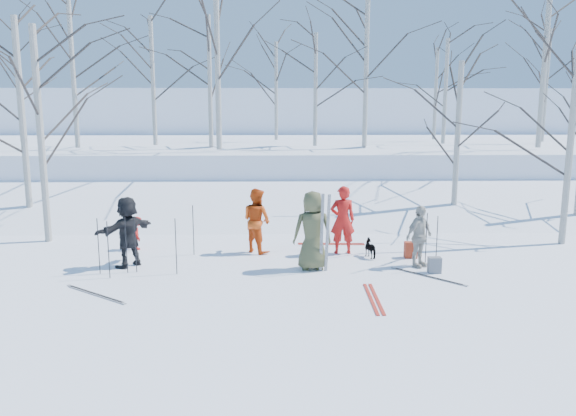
{
  "coord_description": "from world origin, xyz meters",
  "views": [
    {
      "loc": [
        -0.35,
        -12.81,
        3.91
      ],
      "look_at": [
        0.0,
        1.5,
        1.3
      ],
      "focal_mm": 35.0,
      "sensor_mm": 36.0,
      "label": 1
    }
  ],
  "objects_px": {
    "skier_red_seated": "(138,233)",
    "skier_cream_east": "(419,237)",
    "skier_olive_center": "(313,231)",
    "skier_grey_west": "(128,232)",
    "dog": "(372,248)",
    "skier_redor_behind": "(257,220)",
    "backpack_red": "(411,250)",
    "skier_red_north": "(342,220)",
    "backpack_grey": "(435,265)",
    "backpack_dark": "(315,249)"
  },
  "relations": [
    {
      "from": "dog",
      "to": "skier_olive_center",
      "type": "bearing_deg",
      "value": 11.04
    },
    {
      "from": "skier_red_north",
      "to": "skier_redor_behind",
      "type": "bearing_deg",
      "value": -6.94
    },
    {
      "from": "skier_red_seated",
      "to": "backpack_grey",
      "type": "xyz_separation_m",
      "value": [
        7.57,
        -2.4,
        -0.27
      ]
    },
    {
      "from": "skier_red_seated",
      "to": "skier_redor_behind",
      "type": "bearing_deg",
      "value": -113.08
    },
    {
      "from": "skier_redor_behind",
      "to": "skier_red_seated",
      "type": "relative_size",
      "value": 1.91
    },
    {
      "from": "skier_redor_behind",
      "to": "backpack_dark",
      "type": "xyz_separation_m",
      "value": [
        1.55,
        -0.49,
        -0.67
      ]
    },
    {
      "from": "skier_red_seated",
      "to": "backpack_red",
      "type": "relative_size",
      "value": 2.18
    },
    {
      "from": "skier_grey_west",
      "to": "backpack_dark",
      "type": "distance_m",
      "value": 4.79
    },
    {
      "from": "skier_olive_center",
      "to": "skier_red_seated",
      "type": "relative_size",
      "value": 2.1
    },
    {
      "from": "skier_red_seated",
      "to": "skier_cream_east",
      "type": "relative_size",
      "value": 0.6
    },
    {
      "from": "skier_olive_center",
      "to": "skier_cream_east",
      "type": "distance_m",
      "value": 2.63
    },
    {
      "from": "skier_olive_center",
      "to": "skier_redor_behind",
      "type": "distance_m",
      "value": 2.17
    },
    {
      "from": "dog",
      "to": "skier_red_north",
      "type": "bearing_deg",
      "value": -52.91
    },
    {
      "from": "skier_red_seated",
      "to": "skier_cream_east",
      "type": "height_order",
      "value": "skier_cream_east"
    },
    {
      "from": "dog",
      "to": "backpack_dark",
      "type": "height_order",
      "value": "dog"
    },
    {
      "from": "skier_red_seated",
      "to": "dog",
      "type": "distance_m",
      "value": 6.39
    },
    {
      "from": "backpack_dark",
      "to": "skier_olive_center",
      "type": "bearing_deg",
      "value": -97.74
    },
    {
      "from": "skier_olive_center",
      "to": "backpack_grey",
      "type": "bearing_deg",
      "value": 168.07
    },
    {
      "from": "skier_olive_center",
      "to": "dog",
      "type": "relative_size",
      "value": 3.29
    },
    {
      "from": "skier_red_north",
      "to": "backpack_red",
      "type": "distance_m",
      "value": 1.94
    },
    {
      "from": "skier_red_north",
      "to": "dog",
      "type": "height_order",
      "value": "skier_red_north"
    },
    {
      "from": "skier_cream_east",
      "to": "dog",
      "type": "xyz_separation_m",
      "value": [
        -1.0,
        0.88,
        -0.52
      ]
    },
    {
      "from": "skier_grey_west",
      "to": "backpack_dark",
      "type": "relative_size",
      "value": 4.37
    },
    {
      "from": "skier_cream_east",
      "to": "backpack_red",
      "type": "distance_m",
      "value": 1.0
    },
    {
      "from": "skier_olive_center",
      "to": "backpack_red",
      "type": "height_order",
      "value": "skier_olive_center"
    },
    {
      "from": "skier_redor_behind",
      "to": "skier_cream_east",
      "type": "height_order",
      "value": "skier_redor_behind"
    },
    {
      "from": "skier_red_seated",
      "to": "backpack_red",
      "type": "height_order",
      "value": "skier_red_seated"
    },
    {
      "from": "skier_olive_center",
      "to": "backpack_red",
      "type": "xyz_separation_m",
      "value": [
        2.64,
        0.97,
        -0.75
      ]
    },
    {
      "from": "skier_olive_center",
      "to": "skier_cream_east",
      "type": "relative_size",
      "value": 1.26
    },
    {
      "from": "dog",
      "to": "backpack_grey",
      "type": "bearing_deg",
      "value": 110.79
    },
    {
      "from": "skier_grey_west",
      "to": "backpack_grey",
      "type": "distance_m",
      "value": 7.46
    },
    {
      "from": "skier_redor_behind",
      "to": "skier_grey_west",
      "type": "relative_size",
      "value": 1.0
    },
    {
      "from": "skier_cream_east",
      "to": "backpack_red",
      "type": "height_order",
      "value": "skier_cream_east"
    },
    {
      "from": "skier_redor_behind",
      "to": "skier_grey_west",
      "type": "distance_m",
      "value": 3.38
    },
    {
      "from": "skier_grey_west",
      "to": "backpack_grey",
      "type": "height_order",
      "value": "skier_grey_west"
    },
    {
      "from": "skier_cream_east",
      "to": "dog",
      "type": "relative_size",
      "value": 2.62
    },
    {
      "from": "skier_grey_west",
      "to": "dog",
      "type": "bearing_deg",
      "value": 134.93
    },
    {
      "from": "backpack_red",
      "to": "backpack_grey",
      "type": "relative_size",
      "value": 1.11
    },
    {
      "from": "skier_red_seated",
      "to": "skier_grey_west",
      "type": "distance_m",
      "value": 1.73
    },
    {
      "from": "skier_olive_center",
      "to": "skier_red_north",
      "type": "xyz_separation_m",
      "value": [
        0.9,
        1.47,
        -0.04
      ]
    },
    {
      "from": "skier_redor_behind",
      "to": "backpack_red",
      "type": "xyz_separation_m",
      "value": [
        4.03,
        -0.69,
        -0.66
      ]
    },
    {
      "from": "skier_red_north",
      "to": "backpack_red",
      "type": "height_order",
      "value": "skier_red_north"
    },
    {
      "from": "skier_red_north",
      "to": "skier_grey_west",
      "type": "xyz_separation_m",
      "value": [
        -5.41,
        -1.12,
        -0.04
      ]
    },
    {
      "from": "skier_redor_behind",
      "to": "skier_cream_east",
      "type": "xyz_separation_m",
      "value": [
        4.02,
        -1.52,
        -0.11
      ]
    },
    {
      "from": "skier_olive_center",
      "to": "skier_grey_west",
      "type": "distance_m",
      "value": 4.53
    },
    {
      "from": "dog",
      "to": "skier_grey_west",
      "type": "bearing_deg",
      "value": -14.9
    },
    {
      "from": "skier_cream_east",
      "to": "backpack_red",
      "type": "relative_size",
      "value": 3.64
    },
    {
      "from": "skier_olive_center",
      "to": "backpack_dark",
      "type": "relative_size",
      "value": 4.8
    },
    {
      "from": "backpack_red",
      "to": "skier_red_seated",
      "type": "bearing_deg",
      "value": 171.84
    },
    {
      "from": "backpack_red",
      "to": "dog",
      "type": "bearing_deg",
      "value": 177.03
    }
  ]
}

